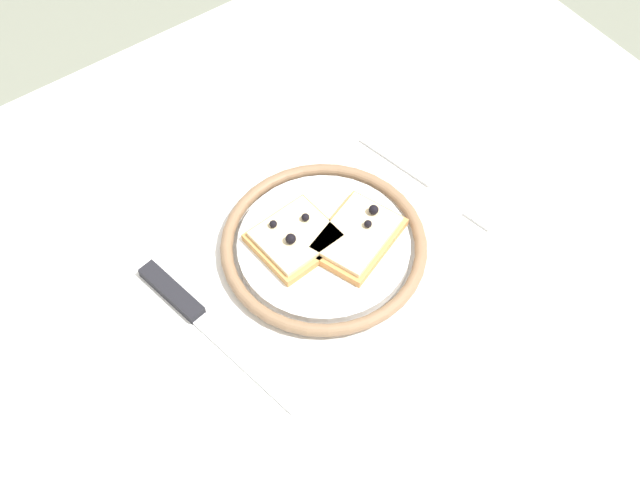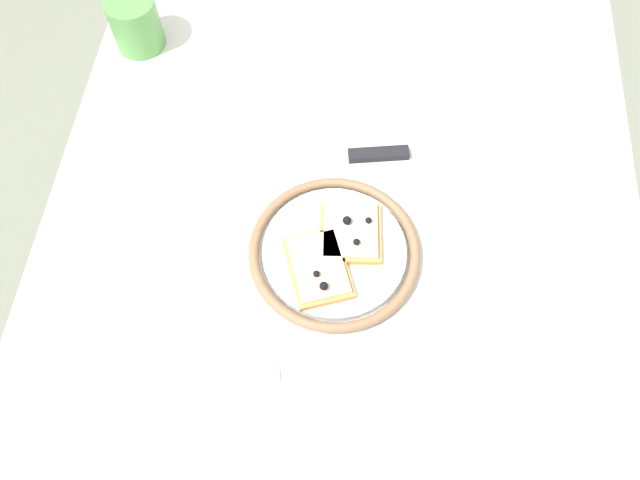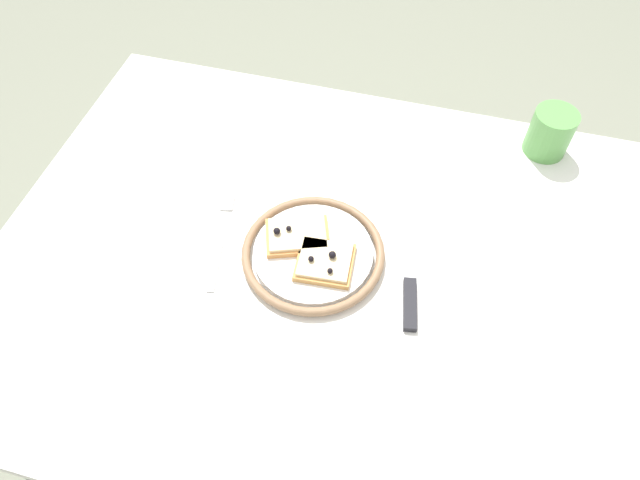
{
  "view_description": "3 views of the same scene",
  "coord_description": "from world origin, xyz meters",
  "px_view_note": "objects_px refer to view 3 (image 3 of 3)",
  "views": [
    {
      "loc": [
        0.26,
        0.44,
        1.49
      ],
      "look_at": [
        -0.05,
        0.0,
        0.72
      ],
      "focal_mm": 46.99,
      "sensor_mm": 36.0,
      "label": 1
    },
    {
      "loc": [
        -0.44,
        -0.01,
        1.5
      ],
      "look_at": [
        -0.05,
        0.03,
        0.74
      ],
      "focal_mm": 36.36,
      "sensor_mm": 36.0,
      "label": 2
    },
    {
      "loc": [
        0.09,
        -0.5,
        1.49
      ],
      "look_at": [
        -0.05,
        0.03,
        0.72
      ],
      "focal_mm": 32.25,
      "sensor_mm": 36.0,
      "label": 3
    }
  ],
  "objects_px": {
    "dining_table": "(344,292)",
    "pizza_slice_far": "(297,235)",
    "plate": "(313,253)",
    "pizza_slice_near": "(325,261)",
    "fork": "(220,239)",
    "cup": "(550,133)",
    "knife": "(410,287)"
  },
  "relations": [
    {
      "from": "dining_table",
      "to": "pizza_slice_far",
      "type": "distance_m",
      "value": 0.14
    },
    {
      "from": "plate",
      "to": "pizza_slice_near",
      "type": "relative_size",
      "value": 2.45
    },
    {
      "from": "plate",
      "to": "fork",
      "type": "relative_size",
      "value": 1.17
    },
    {
      "from": "dining_table",
      "to": "cup",
      "type": "height_order",
      "value": "cup"
    },
    {
      "from": "pizza_slice_far",
      "to": "cup",
      "type": "distance_m",
      "value": 0.51
    },
    {
      "from": "dining_table",
      "to": "pizza_slice_far",
      "type": "bearing_deg",
      "value": 164.48
    },
    {
      "from": "fork",
      "to": "cup",
      "type": "distance_m",
      "value": 0.63
    },
    {
      "from": "dining_table",
      "to": "knife",
      "type": "relative_size",
      "value": 4.88
    },
    {
      "from": "fork",
      "to": "dining_table",
      "type": "bearing_deg",
      "value": 0.38
    },
    {
      "from": "plate",
      "to": "fork",
      "type": "bearing_deg",
      "value": -177.37
    },
    {
      "from": "pizza_slice_near",
      "to": "cup",
      "type": "height_order",
      "value": "cup"
    },
    {
      "from": "knife",
      "to": "fork",
      "type": "xyz_separation_m",
      "value": [
        -0.32,
        0.01,
        -0.0
      ]
    },
    {
      "from": "dining_table",
      "to": "fork",
      "type": "bearing_deg",
      "value": -179.62
    },
    {
      "from": "pizza_slice_far",
      "to": "dining_table",
      "type": "bearing_deg",
      "value": -15.52
    },
    {
      "from": "pizza_slice_near",
      "to": "cup",
      "type": "relative_size",
      "value": 1.09
    },
    {
      "from": "plate",
      "to": "pizza_slice_near",
      "type": "bearing_deg",
      "value": -38.22
    },
    {
      "from": "fork",
      "to": "cup",
      "type": "relative_size",
      "value": 2.28
    },
    {
      "from": "pizza_slice_near",
      "to": "fork",
      "type": "xyz_separation_m",
      "value": [
        -0.19,
        0.01,
        -0.02
      ]
    },
    {
      "from": "pizza_slice_far",
      "to": "knife",
      "type": "relative_size",
      "value": 0.51
    },
    {
      "from": "dining_table",
      "to": "fork",
      "type": "height_order",
      "value": "fork"
    },
    {
      "from": "pizza_slice_near",
      "to": "plate",
      "type": "bearing_deg",
      "value": 141.78
    },
    {
      "from": "pizza_slice_near",
      "to": "knife",
      "type": "relative_size",
      "value": 0.4
    },
    {
      "from": "knife",
      "to": "fork",
      "type": "bearing_deg",
      "value": 177.97
    },
    {
      "from": "knife",
      "to": "cup",
      "type": "bearing_deg",
      "value": 62.41
    },
    {
      "from": "fork",
      "to": "cup",
      "type": "height_order",
      "value": "cup"
    },
    {
      "from": "pizza_slice_near",
      "to": "fork",
      "type": "relative_size",
      "value": 0.48
    },
    {
      "from": "cup",
      "to": "fork",
      "type": "bearing_deg",
      "value": -145.33
    },
    {
      "from": "dining_table",
      "to": "pizza_slice_far",
      "type": "xyz_separation_m",
      "value": [
        -0.09,
        0.02,
        0.1
      ]
    },
    {
      "from": "dining_table",
      "to": "cup",
      "type": "distance_m",
      "value": 0.48
    },
    {
      "from": "plate",
      "to": "knife",
      "type": "distance_m",
      "value": 0.16
    },
    {
      "from": "plate",
      "to": "pizza_slice_far",
      "type": "xyz_separation_m",
      "value": [
        -0.03,
        0.02,
        0.01
      ]
    },
    {
      "from": "pizza_slice_near",
      "to": "knife",
      "type": "distance_m",
      "value": 0.14
    }
  ]
}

